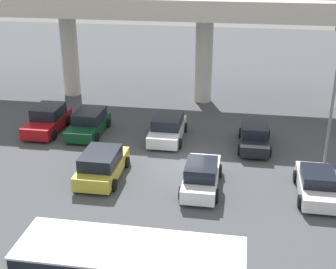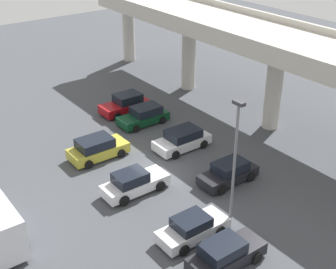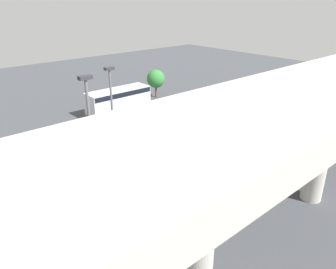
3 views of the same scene
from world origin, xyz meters
The scene contains 11 objects.
ground_plane centered at (0.00, 0.00, 0.00)m, with size 95.61×95.61×0.00m, color #424449.
highway_overpass centered at (0.00, 12.39, 6.73)m, with size 45.98×7.40×8.38m.
parked_car_0 centered at (-9.91, 4.12, 0.80)m, with size 2.22×4.45×1.72m.
parked_car_1 centered at (-6.98, 4.17, 0.73)m, with size 2.18×4.38×1.55m.
parked_car_2 centered at (-4.20, -1.94, 0.78)m, with size 2.26×4.45×1.63m.
parked_car_3 centered at (-1.54, 4.09, 0.76)m, with size 2.23×4.50×1.58m.
parked_car_4 centered at (1.33, -2.25, 0.74)m, with size 1.99×4.58×1.60m.
parked_car_5 centered at (4.14, 3.69, 0.72)m, with size 2.01×4.33×1.51m.
parked_car_6 centered at (7.23, -2.05, 0.67)m, with size 2.00×4.36×1.45m.
parked_car_7 centered at (10.03, -2.08, 0.75)m, with size 2.01×4.46×1.61m.
lamp_post_near_aisle centered at (7.91, 0.28, 4.82)m, with size 0.70×0.35×8.26m.
Camera 2 is at (23.56, -15.93, 17.87)m, focal length 50.00 mm.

